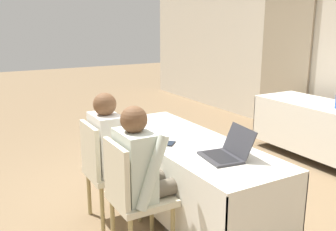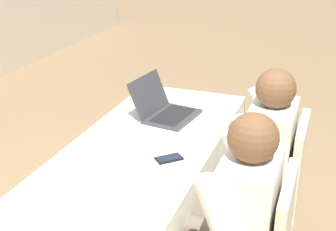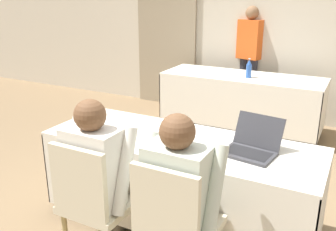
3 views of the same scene
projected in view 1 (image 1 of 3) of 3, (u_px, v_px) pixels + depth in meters
name	position (u px, v px, depth m)	size (l,w,h in m)	color
ground_plane	(186.00, 215.00, 3.52)	(24.00, 24.00, 0.00)	#846B4C
curtain_panel	(285.00, 50.00, 6.07)	(1.01, 0.04, 2.65)	gray
conference_table_near	(187.00, 159.00, 3.38)	(2.07, 0.74, 0.74)	white
conference_table_far	(333.00, 120.00, 4.72)	(2.07, 0.74, 0.74)	white
laptop	(226.00, 152.00, 2.89)	(0.38, 0.38, 0.23)	#333338
cell_phone	(170.00, 144.00, 3.22)	(0.14, 0.14, 0.01)	black
paper_beside_laptop	(174.00, 131.00, 3.62)	(0.30, 0.35, 0.00)	white
paper_centre_table	(165.00, 120.00, 4.00)	(0.25, 0.32, 0.00)	white
paper_left_edge	(209.00, 149.00, 3.09)	(0.30, 0.35, 0.00)	white
chair_near_left	(105.00, 167.00, 3.32)	(0.44, 0.44, 0.92)	tan
chair_near_right	(132.00, 193.00, 2.82)	(0.44, 0.44, 0.92)	tan
person_checkered_shirt	(115.00, 148.00, 3.33)	(0.50, 0.52, 1.18)	#665B4C
person_white_shirt	(144.00, 170.00, 2.83)	(0.50, 0.52, 1.18)	#665B4C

